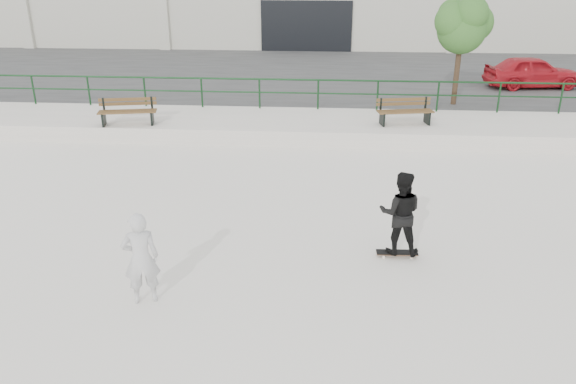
# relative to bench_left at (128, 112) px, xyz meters

# --- Properties ---
(ground) EXTENTS (120.00, 120.00, 0.00)m
(ground) POSITION_rel_bench_left_xyz_m (4.81, -8.46, -0.90)
(ground) COLOR silver
(ground) RESTS_ON ground
(ledge) EXTENTS (30.00, 3.00, 0.50)m
(ledge) POSITION_rel_bench_left_xyz_m (4.81, 1.04, -0.65)
(ledge) COLOR silver
(ledge) RESTS_ON ground
(parking_strip) EXTENTS (60.00, 14.00, 0.50)m
(parking_strip) POSITION_rel_bench_left_xyz_m (4.81, 9.54, -0.65)
(parking_strip) COLOR #393939
(parking_strip) RESTS_ON ground
(railing) EXTENTS (28.00, 0.06, 1.03)m
(railing) POSITION_rel_bench_left_xyz_m (4.81, 2.34, 0.34)
(railing) COLOR #153B1C
(railing) RESTS_ON ledge
(bench_left) EXTENTS (1.82, 0.85, 0.81)m
(bench_left) POSITION_rel_bench_left_xyz_m (0.00, 0.00, 0.00)
(bench_left) COLOR brown
(bench_left) RESTS_ON ledge
(bench_right) EXTENTS (1.79, 0.81, 0.79)m
(bench_right) POSITION_rel_bench_left_xyz_m (8.53, 0.68, -0.01)
(bench_right) COLOR brown
(bench_right) RESTS_ON ledge
(tree) EXTENTS (2.06, 1.83, 3.67)m
(tree) POSITION_rel_bench_left_xyz_m (10.61, 3.47, 2.35)
(tree) COLOR #473423
(tree) RESTS_ON parking_strip
(red_car) EXTENTS (3.82, 1.94, 1.25)m
(red_car) POSITION_rel_bench_left_xyz_m (14.20, 6.51, 0.22)
(red_car) COLOR red
(red_car) RESTS_ON parking_strip
(skateboard) EXTENTS (0.79, 0.24, 0.09)m
(skateboard) POSITION_rel_bench_left_xyz_m (7.57, -6.96, -0.83)
(skateboard) COLOR black
(skateboard) RESTS_ON ground
(standing_skater) EXTENTS (0.84, 0.68, 1.62)m
(standing_skater) POSITION_rel_bench_left_xyz_m (7.57, -6.96, 0.01)
(standing_skater) COLOR black
(standing_skater) RESTS_ON skateboard
(seated_skater) EXTENTS (0.68, 0.56, 1.59)m
(seated_skater) POSITION_rel_bench_left_xyz_m (3.25, -8.79, -0.10)
(seated_skater) COLOR silver
(seated_skater) RESTS_ON ground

